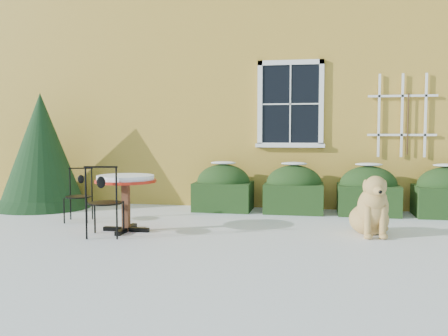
% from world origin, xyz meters
% --- Properties ---
extents(ground, '(80.00, 80.00, 0.00)m').
position_xyz_m(ground, '(0.00, 0.00, 0.00)').
color(ground, white).
rests_on(ground, ground).
extents(house, '(12.40, 8.40, 6.40)m').
position_xyz_m(house, '(0.00, 7.00, 3.22)').
color(house, gold).
rests_on(house, ground).
extents(hedge_row, '(4.95, 0.80, 0.91)m').
position_xyz_m(hedge_row, '(1.65, 2.55, 0.40)').
color(hedge_row, black).
rests_on(hedge_row, ground).
extents(evergreen_shrub, '(1.81, 1.81, 2.19)m').
position_xyz_m(evergreen_shrub, '(-3.77, 2.21, 0.88)').
color(evergreen_shrub, black).
rests_on(evergreen_shrub, ground).
extents(bistro_table, '(0.89, 0.89, 0.82)m').
position_xyz_m(bistro_table, '(-1.33, 0.33, 0.69)').
color(bistro_table, black).
rests_on(bistro_table, ground).
extents(patio_chair_near, '(0.51, 0.51, 1.00)m').
position_xyz_m(patio_chair_near, '(-1.48, -0.09, 0.50)').
color(patio_chair_near, black).
rests_on(patio_chair_near, ground).
extents(patio_chair_far, '(0.46, 0.45, 0.86)m').
position_xyz_m(patio_chair_far, '(-2.41, 1.00, 0.43)').
color(patio_chair_far, black).
rests_on(patio_chair_far, ground).
extents(dog, '(0.64, 0.99, 0.88)m').
position_xyz_m(dog, '(2.17, 0.68, 0.35)').
color(dog, tan).
rests_on(dog, ground).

